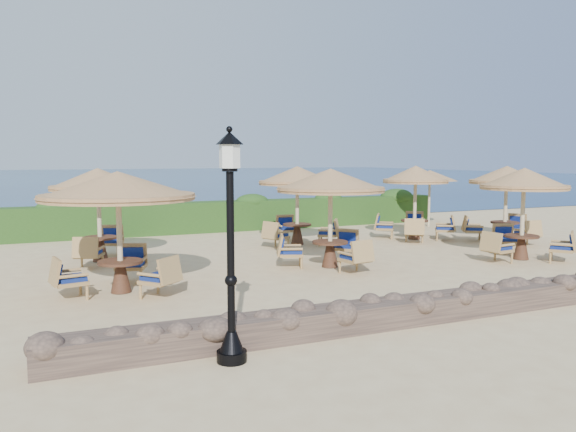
# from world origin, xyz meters

# --- Properties ---
(ground) EXTENTS (120.00, 120.00, 0.00)m
(ground) POSITION_xyz_m (0.00, 0.00, 0.00)
(ground) COLOR #D1B884
(ground) RESTS_ON ground
(sea) EXTENTS (160.00, 160.00, 0.00)m
(sea) POSITION_xyz_m (0.00, 70.00, 0.00)
(sea) COLOR #0C254E
(sea) RESTS_ON ground
(hedge) EXTENTS (18.00, 0.90, 1.20)m
(hedge) POSITION_xyz_m (0.00, 7.20, 0.60)
(hedge) COLOR #1C3D13
(hedge) RESTS_ON ground
(stone_wall) EXTENTS (15.00, 0.65, 0.44)m
(stone_wall) POSITION_xyz_m (0.00, -6.20, 0.22)
(stone_wall) COLOR brown
(stone_wall) RESTS_ON ground
(lamp_post) EXTENTS (0.44, 0.44, 3.31)m
(lamp_post) POSITION_xyz_m (-4.80, -6.80, 1.55)
(lamp_post) COLOR black
(lamp_post) RESTS_ON ground
(extra_parasol) EXTENTS (2.30, 2.30, 2.41)m
(extra_parasol) POSITION_xyz_m (7.80, 5.20, 2.17)
(extra_parasol) COLOR beige
(extra_parasol) RESTS_ON ground
(cafe_set_0) EXTENTS (3.33, 3.33, 2.65)m
(cafe_set_0) POSITION_xyz_m (-5.77, -1.84, 2.01)
(cafe_set_0) COLOR beige
(cafe_set_0) RESTS_ON ground
(cafe_set_1) EXTENTS (2.91, 2.91, 2.65)m
(cafe_set_1) POSITION_xyz_m (-0.24, -1.11, 1.94)
(cafe_set_1) COLOR beige
(cafe_set_1) RESTS_ON ground
(cafe_set_2) EXTENTS (2.67, 2.74, 2.65)m
(cafe_set_2) POSITION_xyz_m (5.39, -2.27, 1.82)
(cafe_set_2) COLOR beige
(cafe_set_2) RESTS_ON ground
(cafe_set_3) EXTENTS (2.64, 2.87, 2.65)m
(cafe_set_3) POSITION_xyz_m (-5.86, 2.20, 1.98)
(cafe_set_3) COLOR beige
(cafe_set_3) RESTS_ON ground
(cafe_set_4) EXTENTS (2.77, 2.74, 2.65)m
(cafe_set_4) POSITION_xyz_m (0.56, 2.83, 1.87)
(cafe_set_4) COLOR beige
(cafe_set_4) RESTS_ON ground
(cafe_set_5) EXTENTS (2.68, 2.68, 2.65)m
(cafe_set_5) POSITION_xyz_m (4.95, 2.29, 1.68)
(cafe_set_5) COLOR beige
(cafe_set_5) RESTS_ON ground
(cafe_set_6) EXTENTS (2.77, 2.69, 2.65)m
(cafe_set_6) POSITION_xyz_m (7.50, 0.55, 1.85)
(cafe_set_6) COLOR beige
(cafe_set_6) RESTS_ON ground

